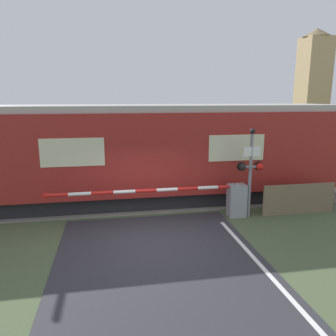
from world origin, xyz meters
The scene contains 7 objects.
ground_plane centered at (0.00, 0.00, 0.00)m, with size 80.00×80.00×0.00m, color #475638.
track_bed centered at (0.00, 3.83, 0.02)m, with size 36.00×3.20×0.13m.
train centered at (-2.38, 3.83, 1.94)m, with size 20.80×3.08×3.80m.
crossing_barrier centered at (2.47, 1.53, 0.68)m, with size 6.72×0.44×1.19m.
signal_post centered at (3.50, 1.39, 1.76)m, with size 0.92×0.26×3.08m.
distant_building centered at (18.46, 21.07, 5.28)m, with size 2.72×2.72×10.42m.
roadside_fence centered at (5.37, 1.35, 0.55)m, with size 2.70×0.06×1.10m.
Camera 1 is at (-1.14, -8.75, 4.09)m, focal length 35.00 mm.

